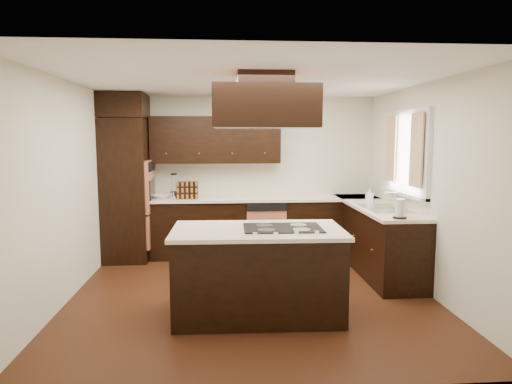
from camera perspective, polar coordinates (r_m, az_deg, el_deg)
floor at (r=5.57m, az=-0.59°, el=-12.70°), size 4.20×4.20×0.02m
ceiling at (r=5.29m, az=-0.62°, el=13.98°), size 4.20×4.20×0.02m
wall_back at (r=7.38m, az=-1.64°, el=2.18°), size 4.20×0.02×2.50m
wall_front at (r=3.20m, az=1.79°, el=-4.10°), size 4.20×0.02×2.50m
wall_left at (r=5.56m, az=-22.84°, el=0.07°), size 0.02×4.20×2.50m
wall_right at (r=5.81m, az=20.65°, el=0.44°), size 0.02×4.20×2.50m
oven_column at (r=7.13m, az=-15.87°, el=0.22°), size 0.65×0.75×2.12m
wall_oven_face at (r=7.07m, az=-13.11°, el=0.73°), size 0.05×0.62×0.78m
base_cabinets_back at (r=7.19m, az=-1.22°, el=-4.47°), size 2.93×0.60×0.88m
base_cabinets_right at (r=6.65m, az=14.65°, el=-5.64°), size 0.60×2.40×0.88m
countertop_back at (r=7.10m, az=-1.23°, el=-0.85°), size 2.93×0.63×0.04m
countertop_right at (r=6.56m, az=14.65°, el=-1.72°), size 0.63×2.40×0.04m
upper_cabinets at (r=7.17m, az=-5.05°, el=6.50°), size 2.00×0.34×0.72m
dishwasher_front at (r=6.93m, az=1.34°, el=-5.28°), size 0.60×0.05×0.72m
window_frame at (r=6.27m, az=18.37°, el=4.65°), size 0.06×1.32×1.12m
window_pane at (r=6.28m, az=18.60°, el=4.64°), size 0.00×1.20×1.00m
curtain_left at (r=5.86m, az=19.42°, el=4.96°), size 0.02×0.34×0.90m
curtain_right at (r=6.63m, az=16.51°, el=5.26°), size 0.02×0.34×0.90m
sink_rim at (r=6.24m, az=15.82°, el=-1.98°), size 0.52×0.84×0.01m
island at (r=4.83m, az=0.22°, el=-10.20°), size 1.72×0.96×0.88m
island_top at (r=4.71m, az=0.22°, el=-4.85°), size 1.78×1.02×0.04m
cooktop at (r=4.73m, az=3.35°, el=-4.50°), size 0.81×0.55×0.01m
range_hood at (r=4.71m, az=1.05°, el=10.56°), size 1.05×0.72×0.42m
hood_duct at (r=4.74m, az=1.05°, el=13.88°), size 0.55×0.50×0.13m
blender_base at (r=7.13m, az=-10.14°, el=-0.35°), size 0.15×0.15×0.10m
blender_pitcher at (r=7.11m, az=-10.17°, el=1.09°), size 0.13×0.13×0.26m
spice_rack at (r=7.00m, az=-8.58°, el=0.23°), size 0.33×0.12×0.27m
mixing_bowl at (r=7.12m, az=-11.73°, el=-0.57°), size 0.30×0.30×0.06m
soap_bottle at (r=6.75m, az=13.99°, el=-0.41°), size 0.09×0.10×0.20m
paper_towel at (r=5.52m, az=17.55°, el=-2.01°), size 0.12×0.12×0.23m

